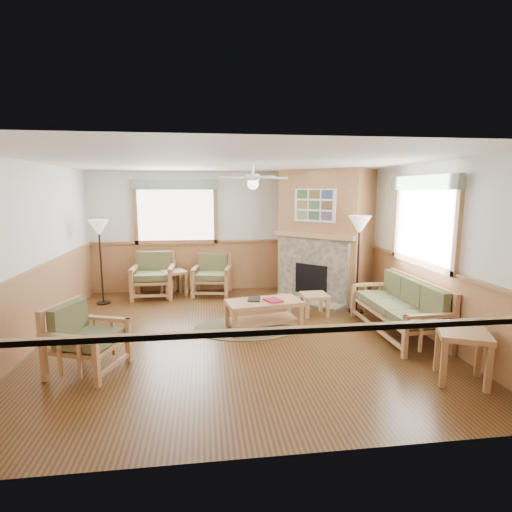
{
  "coord_description": "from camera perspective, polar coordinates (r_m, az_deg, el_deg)",
  "views": [
    {
      "loc": [
        -0.48,
        -6.09,
        2.29
      ],
      "look_at": [
        0.4,
        0.7,
        1.15
      ],
      "focal_mm": 28.0,
      "sensor_mm": 36.0,
      "label": 1
    }
  ],
  "objects": [
    {
      "name": "floor",
      "position": [
        6.52,
        -2.74,
        -11.15
      ],
      "size": [
        6.0,
        6.0,
        0.01
      ],
      "primitive_type": "cube",
      "color": "#4D2F15",
      "rests_on": "ground"
    },
    {
      "name": "ceiling",
      "position": [
        6.12,
        -2.95,
        13.29
      ],
      "size": [
        6.0,
        6.0,
        0.01
      ],
      "primitive_type": "cube",
      "color": "white",
      "rests_on": "floor"
    },
    {
      "name": "wall_back",
      "position": [
        9.15,
        -4.36,
        3.53
      ],
      "size": [
        6.0,
        0.02,
        2.7
      ],
      "primitive_type": "cube",
      "color": "silver",
      "rests_on": "floor"
    },
    {
      "name": "wall_front",
      "position": [
        3.26,
        1.44,
        -7.27
      ],
      "size": [
        6.0,
        0.02,
        2.7
      ],
      "primitive_type": "cube",
      "color": "silver",
      "rests_on": "floor"
    },
    {
      "name": "wall_left",
      "position": [
        6.65,
        -29.55,
        0.1
      ],
      "size": [
        0.02,
        6.0,
        2.7
      ],
      "primitive_type": "cube",
      "color": "silver",
      "rests_on": "floor"
    },
    {
      "name": "wall_right",
      "position": [
        7.08,
        22.16,
        1.12
      ],
      "size": [
        0.02,
        6.0,
        2.7
      ],
      "primitive_type": "cube",
      "color": "silver",
      "rests_on": "floor"
    },
    {
      "name": "wainscot",
      "position": [
        6.35,
        -2.78,
        -6.46
      ],
      "size": [
        6.0,
        6.0,
        1.1
      ],
      "primitive_type": null,
      "color": "#9E6B41",
      "rests_on": "floor"
    },
    {
      "name": "fireplace",
      "position": [
        8.57,
        9.83,
        3.02
      ],
      "size": [
        3.11,
        3.11,
        2.7
      ],
      "primitive_type": null,
      "rotation": [
        0.0,
        0.0,
        -0.79
      ],
      "color": "#9E6B41",
      "rests_on": "floor"
    },
    {
      "name": "window_back",
      "position": [
        9.07,
        -11.52,
        10.78
      ],
      "size": [
        1.9,
        0.16,
        1.5
      ],
      "primitive_type": null,
      "color": "white",
      "rests_on": "wall_back"
    },
    {
      "name": "window_right",
      "position": [
        6.82,
        23.32,
        10.72
      ],
      "size": [
        0.16,
        1.9,
        1.5
      ],
      "primitive_type": null,
      "color": "white",
      "rests_on": "wall_right"
    },
    {
      "name": "ceiling_fan",
      "position": [
        6.45,
        -0.43,
        12.75
      ],
      "size": [
        1.59,
        1.59,
        0.36
      ],
      "primitive_type": null,
      "rotation": [
        0.0,
        0.0,
        0.35
      ],
      "color": "white",
      "rests_on": "ceiling"
    },
    {
      "name": "sofa",
      "position": [
        6.8,
        19.55,
        -6.87
      ],
      "size": [
        1.93,
        0.81,
        0.88
      ],
      "primitive_type": null,
      "rotation": [
        0.0,
        0.0,
        -1.56
      ],
      "color": "#B28053",
      "rests_on": "floor"
    },
    {
      "name": "armchair_back_left",
      "position": [
        8.85,
        -14.45,
        -2.64
      ],
      "size": [
        0.88,
        0.88,
        0.96
      ],
      "primitive_type": null,
      "rotation": [
        0.0,
        0.0,
        -0.02
      ],
      "color": "#B28053",
      "rests_on": "floor"
    },
    {
      "name": "armchair_back_right",
      "position": [
        8.83,
        -6.34,
        -2.69
      ],
      "size": [
        0.91,
        0.91,
        0.88
      ],
      "primitive_type": null,
      "rotation": [
        0.0,
        0.0,
        -0.18
      ],
      "color": "#B28053",
      "rests_on": "floor"
    },
    {
      "name": "armchair_left",
      "position": [
        5.56,
        -22.94,
        -10.77
      ],
      "size": [
        1.0,
        1.0,
        0.87
      ],
      "primitive_type": null,
      "rotation": [
        0.0,
        0.0,
        1.22
      ],
      "color": "#B28053",
      "rests_on": "floor"
    },
    {
      "name": "coffee_table",
      "position": [
        6.68,
        1.08,
        -8.39
      ],
      "size": [
        1.29,
        0.8,
        0.48
      ],
      "primitive_type": null,
      "rotation": [
        0.0,
        0.0,
        0.18
      ],
      "color": "#B28053",
      "rests_on": "floor"
    },
    {
      "name": "end_table_chairs",
      "position": [
        8.89,
        -11.69,
        -3.81
      ],
      "size": [
        0.64,
        0.63,
        0.56
      ],
      "primitive_type": null,
      "rotation": [
        0.0,
        0.0,
        0.38
      ],
      "color": "#B28053",
      "rests_on": "floor"
    },
    {
      "name": "end_table_sofa",
      "position": [
        5.51,
        27.34,
        -12.65
      ],
      "size": [
        0.73,
        0.72,
        0.63
      ],
      "primitive_type": null,
      "rotation": [
        0.0,
        0.0,
        -0.41
      ],
      "color": "#B28053",
      "rests_on": "floor"
    },
    {
      "name": "footstool",
      "position": [
        7.49,
        8.34,
        -6.84
      ],
      "size": [
        0.48,
        0.48,
        0.4
      ],
      "primitive_type": null,
      "rotation": [
        0.0,
        0.0,
        0.04
      ],
      "color": "#B28053",
      "rests_on": "floor"
    },
    {
      "name": "braided_rug",
      "position": [
        6.8,
        -1.08,
        -10.16
      ],
      "size": [
        2.36,
        2.36,
        0.01
      ],
      "primitive_type": "cylinder",
      "rotation": [
        0.0,
        0.0,
        0.36
      ],
      "color": "brown",
      "rests_on": "floor"
    },
    {
      "name": "floor_lamp_left",
      "position": [
        8.56,
        -21.27,
        -0.82
      ],
      "size": [
        0.48,
        0.48,
        1.72
      ],
      "primitive_type": null,
      "rotation": [
        0.0,
        0.0,
        0.26
      ],
      "color": "black",
      "rests_on": "floor"
    },
    {
      "name": "floor_lamp_right",
      "position": [
        7.65,
        14.36,
        -1.18
      ],
      "size": [
        0.54,
        0.54,
        1.83
      ],
      "primitive_type": null,
      "rotation": [
        0.0,
        0.0,
        -0.37
      ],
      "color": "black",
      "rests_on": "floor"
    },
    {
      "name": "book_red",
      "position": [
        6.58,
        2.46,
        -6.22
      ],
      "size": [
        0.32,
        0.36,
        0.03
      ],
      "primitive_type": "cube",
      "rotation": [
        0.0,
        0.0,
        0.39
      ],
      "color": "maroon",
      "rests_on": "coffee_table"
    },
    {
      "name": "book_dark",
      "position": [
        6.65,
        -0.28,
        -6.08
      ],
      "size": [
        0.25,
        0.3,
        0.02
      ],
      "primitive_type": "cube",
      "rotation": [
        0.0,
        0.0,
        -0.18
      ],
      "color": "black",
      "rests_on": "coffee_table"
    }
  ]
}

